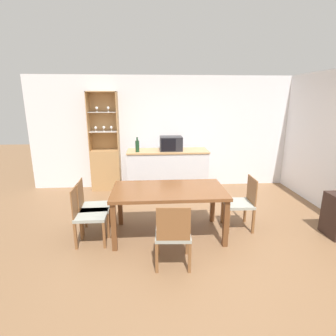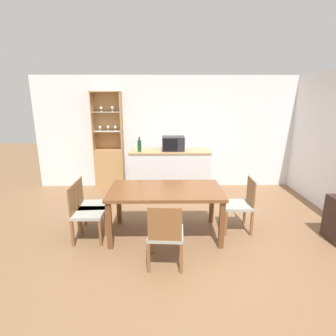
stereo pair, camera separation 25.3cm
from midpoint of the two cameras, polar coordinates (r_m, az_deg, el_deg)
name	(u,v)px [view 2 (the right image)]	position (r m, az deg, el deg)	size (l,w,h in m)	color
ground_plane	(194,241)	(4.05, 7.56, -15.55)	(18.00, 18.00, 0.00)	brown
wall_back	(183,133)	(6.16, 4.49, 7.64)	(6.80, 0.06, 2.55)	silver
kitchen_counter	(170,173)	(5.59, 1.68, -1.16)	(1.68, 0.61, 1.00)	silver
display_cabinet	(110,161)	(6.17, -11.42, 1.50)	(0.64, 0.33, 2.20)	tan
dining_table	(166,194)	(3.93, 1.30, -5.72)	(1.67, 0.91, 0.74)	brown
dining_chair_side_left_near	(86,212)	(4.02, -15.73, -9.28)	(0.43, 0.43, 0.85)	#999E93
dining_chair_head_near	(166,234)	(3.31, 1.73, -14.18)	(0.46, 0.46, 0.85)	#999E93
dining_chair_side_left_far	(91,205)	(4.26, -14.82, -7.82)	(0.46, 0.46, 0.85)	#999E93
dining_chair_side_right_far	(240,204)	(4.34, 16.95, -7.57)	(0.44, 0.44, 0.85)	#999E93
microwave	(173,143)	(5.43, 2.47, 5.35)	(0.45, 0.37, 0.29)	#232328
wine_bottle	(139,146)	(5.32, -4.89, 4.87)	(0.08, 0.08, 0.30)	#193D23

